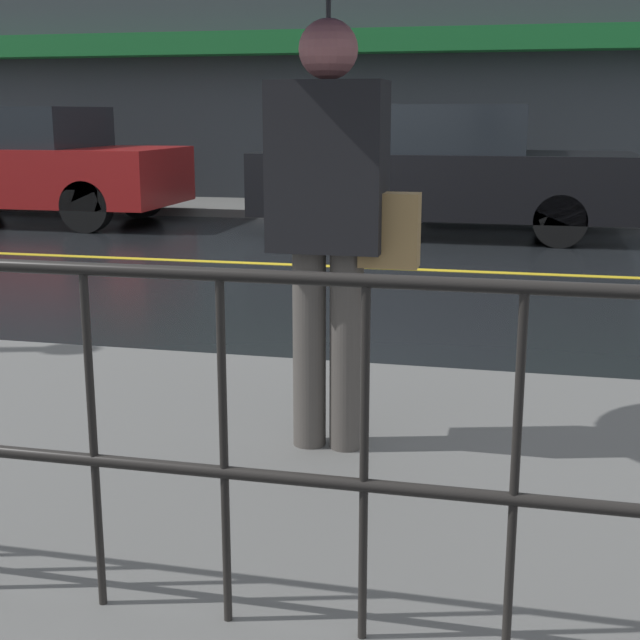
# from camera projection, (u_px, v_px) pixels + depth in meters

# --- Properties ---
(ground_plane) EXTENTS (80.00, 80.00, 0.00)m
(ground_plane) POSITION_uv_depth(u_px,v_px,m) (292.00, 265.00, 9.15)
(ground_plane) COLOR black
(sidewalk_far) EXTENTS (28.00, 1.81, 0.12)m
(sidewalk_far) POSITION_uv_depth(u_px,v_px,m) (371.00, 210.00, 13.67)
(sidewalk_far) COLOR #60605E
(sidewalk_far) RESTS_ON ground_plane
(lane_marking) EXTENTS (25.20, 0.12, 0.01)m
(lane_marking) POSITION_uv_depth(u_px,v_px,m) (292.00, 264.00, 9.15)
(lane_marking) COLOR gold
(lane_marking) RESTS_ON ground_plane
(building_storefront) EXTENTS (28.00, 0.85, 5.98)m
(building_storefront) POSITION_uv_depth(u_px,v_px,m) (384.00, 19.00, 13.98)
(building_storefront) COLOR #383D42
(building_storefront) RESTS_ON ground_plane
(pedestrian) EXTENTS (1.03, 1.03, 2.18)m
(pedestrian) POSITION_uv_depth(u_px,v_px,m) (330.00, 39.00, 3.48)
(pedestrian) COLOR #4C4742
(pedestrian) RESTS_ON sidewalk_near
(car_red) EXTENTS (4.28, 1.92, 1.60)m
(car_red) POSITION_uv_depth(u_px,v_px,m) (24.00, 164.00, 12.54)
(car_red) COLOR maroon
(car_red) RESTS_ON ground_plane
(car_black) EXTENTS (4.66, 1.86, 1.62)m
(car_black) POSITION_uv_depth(u_px,v_px,m) (439.00, 170.00, 11.27)
(car_black) COLOR black
(car_black) RESTS_ON ground_plane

